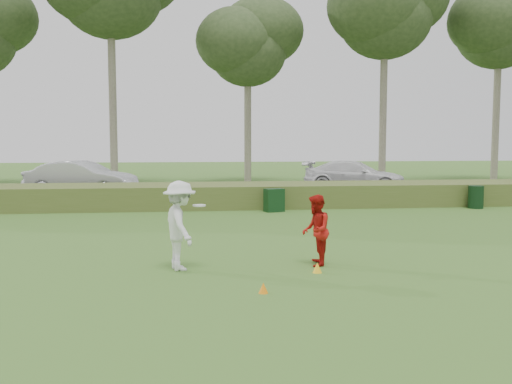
{
  "coord_description": "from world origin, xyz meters",
  "views": [
    {
      "loc": [
        -1.84,
        -10.95,
        2.67
      ],
      "look_at": [
        0.0,
        4.0,
        1.3
      ],
      "focal_mm": 40.0,
      "sensor_mm": 36.0,
      "label": 1
    }
  ],
  "objects": [
    {
      "name": "car_mid",
      "position": [
        -6.63,
        16.07,
        0.89
      ],
      "size": [
        5.34,
        3.08,
        1.67
      ],
      "primitive_type": "imported",
      "rotation": [
        0.0,
        0.0,
        1.29
      ],
      "color": "silver",
      "rests_on": "park_road"
    },
    {
      "name": "reed_strip",
      "position": [
        0.0,
        12.0,
        0.45
      ],
      "size": [
        80.0,
        3.0,
        0.9
      ],
      "primitive_type": "cube",
      "color": "#475A24",
      "rests_on": "ground"
    },
    {
      "name": "player_red",
      "position": [
        0.89,
        0.79,
        0.76
      ],
      "size": [
        0.73,
        0.85,
        1.52
      ],
      "primitive_type": "imported",
      "rotation": [
        0.0,
        0.0,
        -1.8
      ],
      "color": "#B1140F",
      "rests_on": "ground"
    },
    {
      "name": "player_white",
      "position": [
        -1.98,
        0.76,
        0.92
      ],
      "size": [
        1.03,
        1.33,
        1.84
      ],
      "rotation": [
        0.0,
        0.0,
        1.85
      ],
      "color": "white",
      "rests_on": "ground"
    },
    {
      "name": "cone_yellow",
      "position": [
        0.77,
        0.13,
        0.1
      ],
      "size": [
        0.19,
        0.19,
        0.21
      ],
      "primitive_type": "cone",
      "color": "yellow",
      "rests_on": "ground"
    },
    {
      "name": "utility_cabinet",
      "position": [
        1.42,
        10.02,
        0.43
      ],
      "size": [
        0.79,
        0.63,
        0.87
      ],
      "primitive_type": "cube",
      "rotation": [
        0.0,
        0.0,
        0.32
      ],
      "color": "black",
      "rests_on": "ground"
    },
    {
      "name": "tree_4",
      "position": [
        2.0,
        24.5,
        8.59
      ],
      "size": [
        6.24,
        6.24,
        11.5
      ],
      "color": "gray",
      "rests_on": "ground"
    },
    {
      "name": "trash_bin",
      "position": [
        9.47,
        10.12,
        0.45
      ],
      "size": [
        0.77,
        0.77,
        0.89
      ],
      "primitive_type": "cylinder",
      "rotation": [
        0.0,
        0.0,
        -0.37
      ],
      "color": "black",
      "rests_on": "ground"
    },
    {
      "name": "tree_6",
      "position": [
        18.0,
        23.8,
        10.1
      ],
      "size": [
        7.02,
        7.02,
        13.5
      ],
      "color": "gray",
      "rests_on": "ground"
    },
    {
      "name": "ground",
      "position": [
        0.0,
        0.0,
        0.0
      ],
      "size": [
        120.0,
        120.0,
        0.0
      ],
      "primitive_type": "plane",
      "color": "#336120",
      "rests_on": "ground"
    },
    {
      "name": "park_road",
      "position": [
        0.0,
        17.0,
        0.03
      ],
      "size": [
        80.0,
        6.0,
        0.06
      ],
      "primitive_type": "cube",
      "color": "#2D2D2D",
      "rests_on": "ground"
    },
    {
      "name": "tree_5",
      "position": [
        10.0,
        22.5,
        10.47
      ],
      "size": [
        7.28,
        7.28,
        14.0
      ],
      "color": "gray",
      "rests_on": "ground"
    },
    {
      "name": "car_right",
      "position": [
        6.9,
        17.87,
        0.83
      ],
      "size": [
        5.69,
        4.15,
        1.53
      ],
      "primitive_type": "imported",
      "rotation": [
        0.0,
        0.0,
        1.14
      ],
      "color": "silver",
      "rests_on": "park_road"
    },
    {
      "name": "cone_orange",
      "position": [
        -0.52,
        -1.27,
        0.09
      ],
      "size": [
        0.17,
        0.17,
        0.19
      ],
      "primitive_type": "cone",
      "color": "orange",
      "rests_on": "ground"
    }
  ]
}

